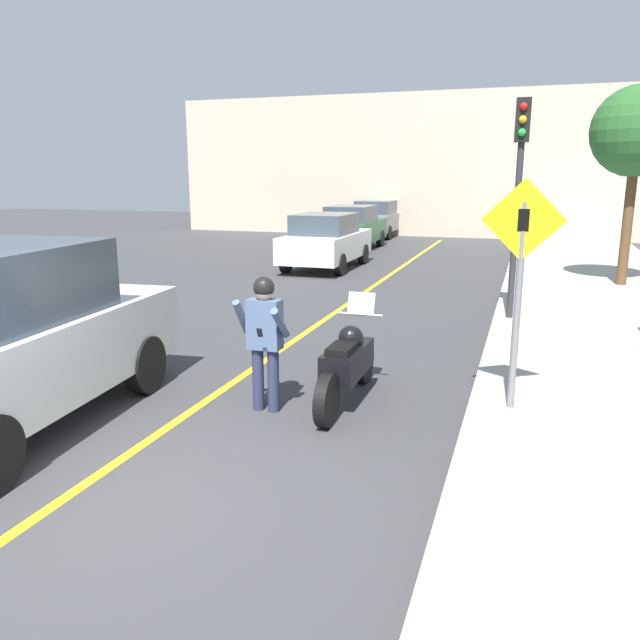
% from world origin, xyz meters
% --- Properties ---
extents(ground_plane, '(80.00, 80.00, 0.00)m').
position_xyz_m(ground_plane, '(0.00, 0.00, 0.00)').
color(ground_plane, '#38383A').
extents(road_center_line, '(0.12, 36.00, 0.01)m').
position_xyz_m(road_center_line, '(-0.60, 6.00, 0.00)').
color(road_center_line, yellow).
rests_on(road_center_line, ground).
extents(building_backdrop, '(28.00, 1.20, 6.52)m').
position_xyz_m(building_backdrop, '(0.00, 26.00, 3.26)').
color(building_backdrop, beige).
rests_on(building_backdrop, ground).
extents(motorcycle, '(0.62, 2.27, 1.29)m').
position_xyz_m(motorcycle, '(1.10, 3.09, 0.50)').
color(motorcycle, black).
rests_on(motorcycle, ground).
extents(person_biker, '(0.59, 0.46, 1.65)m').
position_xyz_m(person_biker, '(0.25, 2.48, 1.00)').
color(person_biker, '#282D4C').
rests_on(person_biker, ground).
extents(suv_nearby, '(2.31, 4.71, 2.08)m').
position_xyz_m(suv_nearby, '(-2.25, 1.05, 1.04)').
color(suv_nearby, black).
rests_on(suv_nearby, ground).
extents(crossing_sign, '(0.91, 0.08, 2.63)m').
position_xyz_m(crossing_sign, '(3.08, 3.14, 1.73)').
color(crossing_sign, slate).
rests_on(crossing_sign, sidewalk_curb).
extents(traffic_light, '(0.26, 0.30, 4.00)m').
position_xyz_m(traffic_light, '(2.89, 8.08, 2.91)').
color(traffic_light, '#2D2D30').
rests_on(traffic_light, sidewalk_curb).
extents(street_tree, '(2.14, 2.14, 4.75)m').
position_xyz_m(street_tree, '(5.39, 12.85, 3.79)').
color(street_tree, brown).
rests_on(street_tree, sidewalk_curb).
extents(parked_car_white, '(1.88, 4.20, 1.68)m').
position_xyz_m(parked_car_white, '(-2.76, 14.11, 0.86)').
color(parked_car_white, black).
rests_on(parked_car_white, ground).
extents(parked_car_green, '(1.88, 4.20, 1.68)m').
position_xyz_m(parked_car_green, '(-3.41, 19.33, 0.86)').
color(parked_car_green, black).
rests_on(parked_car_green, ground).
extents(parked_car_grey, '(1.88, 4.20, 1.68)m').
position_xyz_m(parked_car_grey, '(-3.69, 24.61, 0.86)').
color(parked_car_grey, black).
rests_on(parked_car_grey, ground).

